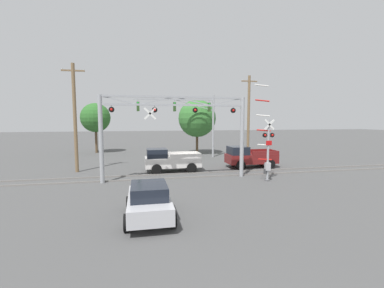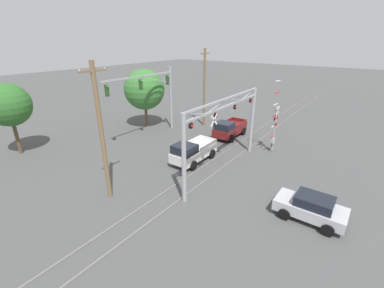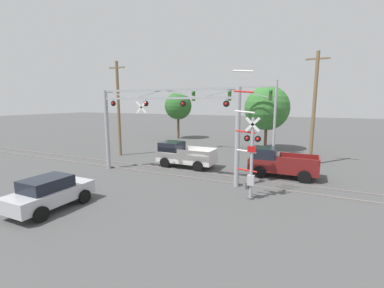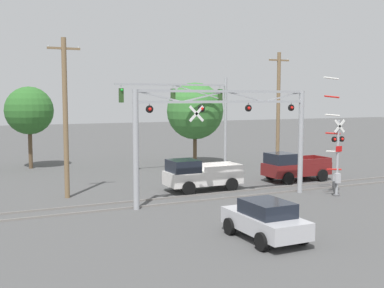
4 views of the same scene
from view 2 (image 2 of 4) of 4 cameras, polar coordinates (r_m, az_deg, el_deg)
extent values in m
cube|color=gray|center=(21.44, 6.19, -5.70)|extent=(80.00, 0.08, 0.10)
cube|color=gray|center=(22.10, 2.98, -4.69)|extent=(80.00, 0.08, 0.10)
cylinder|color=#9EA0A5|center=(16.11, -1.82, -3.53)|extent=(0.30, 0.30, 6.09)
cylinder|color=#9EA0A5|center=(24.51, 13.19, 5.04)|extent=(0.30, 0.30, 6.09)
cube|color=#9EA0A5|center=(19.38, 7.58, 8.33)|extent=(10.60, 0.14, 0.14)
cube|color=#9EA0A5|center=(19.26, 7.66, 9.96)|extent=(10.60, 0.14, 0.14)
cube|color=#9EA0A5|center=(16.13, 0.89, 6.73)|extent=(2.59, 0.08, 0.64)
cube|color=#9EA0A5|center=(18.23, 5.63, 8.44)|extent=(2.59, 0.08, 0.64)
cube|color=#9EA0A5|center=(20.43, 9.40, 9.76)|extent=(2.59, 0.08, 0.64)
cube|color=#9EA0A5|center=(22.72, 12.45, 10.78)|extent=(2.59, 0.08, 0.64)
cylinder|color=black|center=(15.90, -0.24, 4.08)|extent=(0.38, 0.10, 0.38)
sphere|color=red|center=(15.86, -0.04, 4.03)|extent=(0.18, 0.18, 0.18)
cylinder|color=#9EA0A5|center=(15.83, -0.25, 4.90)|extent=(0.04, 0.04, 0.10)
cylinder|color=black|center=(18.24, 5.27, 6.38)|extent=(0.38, 0.10, 0.38)
sphere|color=red|center=(18.21, 5.46, 6.34)|extent=(0.18, 0.18, 0.18)
cylinder|color=#9EA0A5|center=(18.18, 5.29, 7.10)|extent=(0.04, 0.04, 0.10)
cylinder|color=black|center=(20.73, 9.52, 8.10)|extent=(0.38, 0.10, 0.38)
sphere|color=red|center=(20.70, 9.69, 8.07)|extent=(0.18, 0.18, 0.18)
cylinder|color=#9EA0A5|center=(20.68, 9.56, 8.74)|extent=(0.04, 0.04, 0.10)
cylinder|color=black|center=(23.33, 12.87, 9.42)|extent=(0.38, 0.10, 0.38)
sphere|color=red|center=(23.30, 13.03, 9.39)|extent=(0.18, 0.18, 0.18)
cylinder|color=#9EA0A5|center=(23.28, 12.92, 9.99)|extent=(0.04, 0.04, 0.10)
cube|color=white|center=(17.99, 4.95, 5.30)|extent=(0.88, 0.03, 0.88)
cube|color=white|center=(17.99, 4.95, 5.30)|extent=(0.88, 0.03, 0.88)
cylinder|color=black|center=(17.98, 5.02, 5.28)|extent=(0.04, 0.04, 0.02)
cylinder|color=#9EA0A5|center=(25.32, 17.80, 3.09)|extent=(0.16, 0.16, 4.40)
cylinder|color=#59595B|center=(26.07, 17.26, -1.37)|extent=(0.35, 0.35, 0.10)
cube|color=white|center=(24.78, 18.54, 7.09)|extent=(0.78, 0.03, 0.78)
cube|color=white|center=(24.78, 18.54, 7.09)|extent=(0.78, 0.03, 0.78)
cylinder|color=black|center=(24.77, 18.60, 7.08)|extent=(0.04, 0.04, 0.02)
cylinder|color=black|center=(24.75, 17.88, 5.34)|extent=(0.32, 0.09, 0.32)
sphere|color=red|center=(24.73, 18.01, 5.31)|extent=(0.16, 0.16, 0.16)
cylinder|color=black|center=(25.26, 18.31, 5.62)|extent=(0.32, 0.09, 0.32)
sphere|color=red|center=(25.24, 18.43, 5.59)|extent=(0.16, 0.16, 0.16)
cube|color=#9EA0A5|center=(25.00, 18.10, 5.48)|extent=(0.64, 0.06, 0.06)
cube|color=red|center=(25.13, 18.16, 4.23)|extent=(0.44, 0.02, 0.32)
cube|color=#B2B2B7|center=(25.70, 17.51, 0.67)|extent=(0.36, 0.28, 0.56)
cylinder|color=red|center=(25.33, 17.47, 1.62)|extent=(1.05, 0.09, 0.17)
cylinder|color=white|center=(24.93, 17.68, 3.80)|extent=(1.05, 0.09, 0.17)
cylinder|color=red|center=(24.57, 17.90, 6.05)|extent=(1.05, 0.09, 0.17)
cylinder|color=white|center=(24.24, 18.12, 8.36)|extent=(1.05, 0.09, 0.17)
cylinder|color=red|center=(23.96, 18.36, 10.73)|extent=(1.05, 0.09, 0.17)
cylinder|color=white|center=(23.72, 18.60, 13.16)|extent=(1.05, 0.09, 0.17)
cube|color=#3F3F42|center=(25.69, 17.30, -0.15)|extent=(0.24, 0.12, 0.36)
cylinder|color=#9EA0A5|center=(30.47, -4.72, 10.00)|extent=(0.24, 0.24, 7.26)
cube|color=#9EA0A5|center=(26.74, -11.47, 14.52)|extent=(9.08, 0.14, 0.14)
cube|color=#9EA0A5|center=(28.40, -7.94, 13.95)|extent=(4.56, 0.08, 1.28)
cylinder|color=#9EA0A5|center=(24.23, -18.58, 12.72)|extent=(0.04, 0.04, 0.30)
cube|color=#28471E|center=(24.34, -18.39, 11.18)|extent=(0.30, 0.26, 1.03)
sphere|color=green|center=(24.14, -18.26, 12.05)|extent=(0.18, 0.18, 0.18)
cylinder|color=#9EA0A5|center=(26.76, -11.44, 14.21)|extent=(0.04, 0.04, 0.30)
cube|color=#28471E|center=(26.86, -11.34, 12.81)|extent=(0.30, 0.26, 1.03)
sphere|color=green|center=(26.68, -11.15, 13.60)|extent=(0.18, 0.18, 0.18)
cylinder|color=#9EA0A5|center=(29.63, -5.55, 15.27)|extent=(0.04, 0.04, 0.30)
cube|color=#28471E|center=(29.71, -5.50, 14.00)|extent=(0.30, 0.26, 1.03)
sphere|color=green|center=(29.55, -5.28, 14.71)|extent=(0.18, 0.18, 0.18)
cube|color=silver|center=(22.58, 0.45, -1.86)|extent=(4.65, 1.92, 0.83)
cube|color=black|center=(21.28, -1.66, -1.13)|extent=(1.66, 1.77, 0.73)
cube|color=silver|center=(22.59, 3.74, -0.30)|extent=(2.59, 0.08, 0.33)
cube|color=silver|center=(23.55, -0.04, 0.71)|extent=(2.59, 0.08, 0.33)
cube|color=silver|center=(24.10, 3.62, 1.18)|extent=(0.10, 1.84, 0.33)
cylinder|color=black|center=(21.19, 0.31, -4.80)|extent=(0.83, 0.24, 0.83)
cylinder|color=black|center=(22.27, -3.76, -3.44)|extent=(0.83, 0.24, 0.83)
cylinder|color=black|center=(23.36, 4.46, -2.19)|extent=(0.83, 0.24, 0.83)
cylinder|color=black|center=(24.34, 0.57, -1.08)|extent=(0.83, 0.24, 0.83)
cube|color=maroon|center=(28.64, 8.46, 3.21)|extent=(4.59, 1.92, 0.83)
cube|color=black|center=(27.29, 7.23, 4.04)|extent=(1.64, 1.77, 0.73)
cube|color=maroon|center=(28.86, 11.01, 4.40)|extent=(2.55, 0.08, 0.33)
cube|color=maroon|center=(29.65, 7.79, 5.08)|extent=(2.55, 0.08, 0.33)
cube|color=maroon|center=(30.38, 10.53, 5.33)|extent=(0.10, 1.84, 0.33)
cylinder|color=black|center=(27.17, 8.80, 1.20)|extent=(0.83, 0.24, 0.83)
cylinder|color=black|center=(28.05, 5.28, 2.05)|extent=(0.83, 0.24, 0.83)
cylinder|color=black|center=(29.59, 11.38, 2.78)|extent=(0.83, 0.24, 0.83)
cylinder|color=black|center=(30.39, 8.07, 3.53)|extent=(0.83, 0.24, 0.83)
cube|color=#B7B7BC|center=(17.22, 24.72, -13.00)|extent=(1.81, 3.96, 0.68)
cube|color=black|center=(16.87, 25.59, -11.38)|extent=(1.54, 2.06, 0.57)
cylinder|color=black|center=(16.82, 19.78, -14.46)|extent=(0.24, 0.71, 0.71)
cylinder|color=black|center=(18.32, 21.56, -11.47)|extent=(0.24, 0.71, 0.71)
cylinder|color=black|center=(16.57, 27.90, -16.59)|extent=(0.24, 0.71, 0.71)
cylinder|color=black|center=(18.09, 28.93, -13.33)|extent=(0.24, 0.71, 0.71)
cylinder|color=brown|center=(16.97, -19.39, 1.83)|extent=(0.28, 0.28, 8.98)
cube|color=brown|center=(16.12, -21.19, 14.90)|extent=(1.80, 0.12, 0.12)
cylinder|color=silver|center=(15.68, -23.79, 14.73)|extent=(0.08, 0.08, 0.12)
cylinder|color=silver|center=(16.57, -18.82, 15.71)|extent=(0.08, 0.08, 0.12)
cylinder|color=brown|center=(31.41, 2.77, 12.19)|extent=(0.28, 0.28, 9.16)
cube|color=brown|center=(30.97, 2.92, 19.46)|extent=(1.80, 0.12, 0.12)
cylinder|color=silver|center=(30.29, 2.01, 19.60)|extent=(0.08, 0.08, 0.12)
cylinder|color=silver|center=(31.65, 3.79, 19.68)|extent=(0.08, 0.08, 0.12)
cylinder|color=brown|center=(32.13, -10.15, 6.36)|extent=(0.32, 0.32, 2.90)
sphere|color=#387533|center=(31.45, -10.54, 11.84)|extent=(4.77, 4.77, 4.77)
cylinder|color=brown|center=(28.89, -34.38, 1.36)|extent=(0.32, 0.32, 3.32)
sphere|color=#2D6628|center=(28.16, -35.69, 7.07)|extent=(3.82, 3.82, 3.82)
camera|label=1|loc=(17.79, 65.02, -9.94)|focal=24.00mm
camera|label=3|loc=(26.88, 48.69, 4.22)|focal=24.00mm
camera|label=4|loc=(15.07, 103.60, -23.76)|focal=45.00mm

